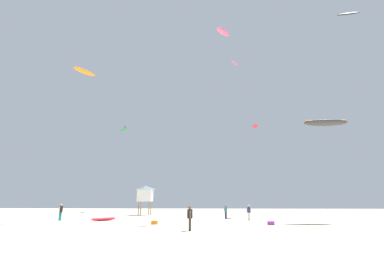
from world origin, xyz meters
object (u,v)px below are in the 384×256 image
person_midground (249,211)px  kite_aloft_5 (235,64)px  kite_aloft_6 (326,123)px  person_left (61,211)px  kite_aloft_3 (255,126)px  gear_bag (154,222)px  kite_aloft_2 (85,72)px  cooler_box (271,223)px  person_right (226,210)px  kite_grounded_near (104,219)px  kite_aloft_0 (348,14)px  kite_aloft_4 (124,129)px  person_foreground (190,216)px  kite_aloft_1 (223,32)px  lifeguard_tower (145,193)px

person_midground → kite_aloft_5: size_ratio=0.68×
kite_aloft_5 → kite_aloft_6: size_ratio=0.54×
person_left → kite_aloft_3: (22.21, 6.98, 10.75)m
gear_bag → kite_aloft_5: size_ratio=0.23×
kite_aloft_2 → cooler_box: bearing=-7.3°
person_left → person_right: person_left is taller
kite_grounded_near → kite_aloft_0: size_ratio=1.01×
person_midground → person_right: 3.51m
kite_aloft_0 → kite_aloft_5: size_ratio=1.20×
kite_aloft_0 → kite_aloft_5: 19.87m
kite_aloft_2 → kite_aloft_3: bearing=24.2°
kite_aloft_4 → person_right: bearing=-47.5°
person_foreground → gear_bag: 6.71m
gear_bag → kite_aloft_1: bearing=23.1°
person_left → person_right: (17.76, 3.86, -0.07)m
cooler_box → gear_bag: bearing=178.4°
kite_aloft_5 → kite_aloft_0: bearing=-48.3°
person_left → cooler_box: bearing=0.7°
person_foreground → kite_aloft_1: bearing=-122.4°
kite_grounded_near → lifeguard_tower: (2.01, 11.41, 2.88)m
person_left → cooler_box: 21.69m
cooler_box → kite_aloft_5: size_ratio=0.23×
kite_aloft_2 → lifeguard_tower: bearing=71.8°
cooler_box → person_left: bearing=168.0°
gear_bag → person_foreground: bearing=-57.9°
person_midground → kite_aloft_0: (14.16, 1.66, 24.73)m
kite_aloft_0 → kite_aloft_5: kite_aloft_5 is taller
kite_grounded_near → kite_aloft_3: bearing=21.0°
cooler_box → person_right: bearing=112.4°
person_left → person_midground: bearing=16.1°
lifeguard_tower → gear_bag: bearing=-75.2°
kite_grounded_near → cooler_box: bearing=-15.9°
kite_aloft_5 → person_midground: bearing=-93.3°
kite_aloft_2 → kite_grounded_near: bearing=42.5°
person_foreground → kite_aloft_6: kite_aloft_6 is taller
gear_bag → kite_aloft_4: (-11.48, 28.18, 15.42)m
lifeguard_tower → kite_aloft_5: size_ratio=1.72×
kite_grounded_near → kite_aloft_6: size_ratio=0.66×
person_foreground → kite_aloft_6: (13.70, 8.35, 8.96)m
person_right → kite_aloft_6: (10.30, -5.36, 9.03)m
person_midground → person_left: bearing=-106.3°
kite_aloft_2 → person_foreground: bearing=-32.6°
person_midground → lifeguard_tower: size_ratio=0.39×
person_right → person_left: bearing=-128.5°
person_midground → gear_bag: (-9.24, -5.42, -0.79)m
person_right → gear_bag: size_ratio=2.89×
person_left → person_foreground: bearing=-21.8°
person_midground → kite_aloft_3: bearing=140.0°
person_foreground → person_left: 17.42m
person_midground → kite_aloft_5: bearing=157.0°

